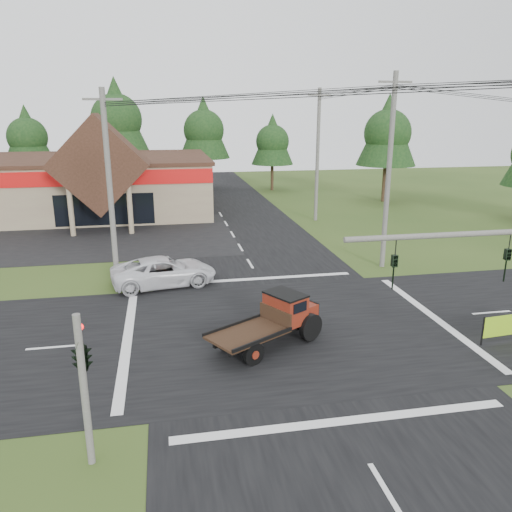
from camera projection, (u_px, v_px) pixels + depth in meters
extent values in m
plane|color=#2F4619|center=(289.00, 329.00, 22.14)|extent=(120.00, 120.00, 0.00)
cube|color=black|center=(289.00, 329.00, 22.14)|extent=(12.00, 120.00, 0.02)
cube|color=black|center=(289.00, 329.00, 22.14)|extent=(120.00, 12.00, 0.02)
cube|color=black|center=(47.00, 239.00, 37.59)|extent=(28.00, 14.00, 0.02)
cube|color=#8C755F|center=(46.00, 186.00, 46.93)|extent=(30.00, 15.00, 5.00)
cube|color=#331F15|center=(43.00, 159.00, 46.22)|extent=(30.40, 15.40, 0.30)
cube|color=#AF0E0D|center=(23.00, 180.00, 39.36)|extent=(30.00, 0.12, 1.20)
cube|color=#331F15|center=(100.00, 164.00, 39.19)|extent=(7.78, 4.00, 7.78)
cylinder|color=#8C755F|center=(71.00, 211.00, 38.11)|extent=(0.40, 0.40, 4.00)
cylinder|color=#8C755F|center=(130.00, 209.00, 38.89)|extent=(0.40, 0.40, 4.00)
cube|color=black|center=(105.00, 210.00, 41.17)|extent=(8.00, 0.08, 2.60)
cylinder|color=#595651|center=(480.00, 233.00, 14.00)|extent=(8.00, 0.16, 0.16)
imported|color=black|center=(506.00, 265.00, 14.46)|extent=(0.16, 0.20, 1.00)
imported|color=black|center=(394.00, 272.00, 13.84)|extent=(0.16, 0.20, 1.00)
cylinder|color=#595651|center=(84.00, 392.00, 13.12)|extent=(0.20, 0.20, 4.40)
imported|color=black|center=(80.00, 336.00, 12.89)|extent=(0.53, 2.48, 1.00)
sphere|color=#FF0C0C|center=(80.00, 327.00, 12.98)|extent=(0.18, 0.18, 0.18)
cylinder|color=#595651|center=(110.00, 190.00, 26.81)|extent=(0.30, 0.30, 10.50)
cube|color=#595651|center=(103.00, 99.00, 25.52)|extent=(2.00, 0.12, 0.12)
cylinder|color=#595651|center=(389.00, 174.00, 29.50)|extent=(0.30, 0.30, 11.50)
cube|color=#595651|center=(395.00, 82.00, 28.06)|extent=(2.00, 0.12, 0.12)
cylinder|color=#595651|center=(317.00, 156.00, 42.76)|extent=(0.30, 0.30, 11.20)
cube|color=#595651|center=(320.00, 95.00, 41.36)|extent=(2.00, 0.12, 0.12)
cylinder|color=#332316|center=(33.00, 179.00, 57.76)|extent=(0.36, 0.36, 3.50)
cone|color=black|center=(27.00, 134.00, 56.35)|extent=(5.60, 5.60, 6.60)
sphere|color=black|center=(27.00, 137.00, 56.44)|extent=(4.40, 4.40, 4.40)
cylinder|color=#332316|center=(120.00, 174.00, 58.44)|extent=(0.36, 0.36, 4.55)
cone|color=black|center=(116.00, 116.00, 56.61)|extent=(7.28, 7.28, 8.58)
sphere|color=black|center=(116.00, 119.00, 56.72)|extent=(5.72, 5.72, 5.72)
cylinder|color=#332316|center=(205.00, 174.00, 61.25)|extent=(0.36, 0.36, 3.85)
cone|color=black|center=(204.00, 127.00, 59.70)|extent=(6.16, 6.16, 7.26)
sphere|color=black|center=(204.00, 130.00, 59.79)|extent=(4.84, 4.84, 4.84)
cylinder|color=#332316|center=(272.00, 177.00, 60.87)|extent=(0.36, 0.36, 3.15)
cone|color=black|center=(272.00, 139.00, 59.60)|extent=(5.04, 5.04, 5.94)
sphere|color=black|center=(272.00, 141.00, 59.68)|extent=(3.96, 3.96, 3.96)
cylinder|color=#332316|center=(384.00, 183.00, 53.10)|extent=(0.36, 0.36, 3.85)
cone|color=black|center=(388.00, 130.00, 51.55)|extent=(6.16, 6.16, 7.26)
sphere|color=black|center=(387.00, 133.00, 51.64)|extent=(4.84, 4.84, 4.84)
imported|color=silver|center=(164.00, 271.00, 27.56)|extent=(6.08, 3.59, 1.59)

